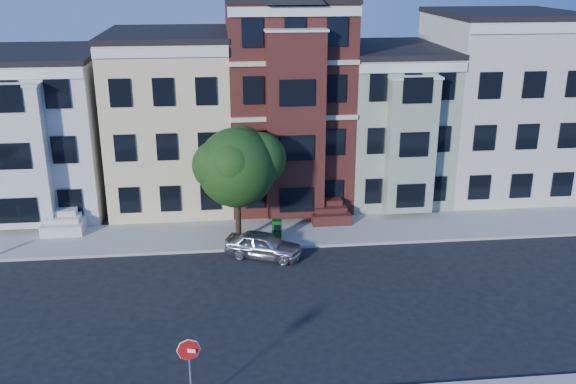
{
  "coord_description": "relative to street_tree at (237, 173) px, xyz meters",
  "views": [
    {
      "loc": [
        -4.07,
        -24.2,
        13.94
      ],
      "look_at": [
        -1.12,
        3.06,
        4.2
      ],
      "focal_mm": 40.0,
      "sensor_mm": 36.0,
      "label": 1
    }
  ],
  "objects": [
    {
      "name": "house_white",
      "position": [
        -11.69,
        7.43,
        0.59
      ],
      "size": [
        8.0,
        9.0,
        9.0
      ],
      "primitive_type": "cube",
      "color": "silver",
      "rests_on": "ground"
    },
    {
      "name": "ground",
      "position": [
        3.31,
        -7.07,
        -3.91
      ],
      "size": [
        120.0,
        120.0,
        0.0
      ],
      "primitive_type": "plane",
      "color": "black"
    },
    {
      "name": "far_sidewalk",
      "position": [
        3.31,
        0.93,
        -3.83
      ],
      "size": [
        60.0,
        4.0,
        0.15
      ],
      "primitive_type": "cube",
      "color": "#9E9B93",
      "rests_on": "ground"
    },
    {
      "name": "house_brown",
      "position": [
        3.31,
        7.43,
        2.09
      ],
      "size": [
        7.0,
        9.0,
        12.0
      ],
      "primitive_type": "cube",
      "color": "#431B16",
      "rests_on": "ground"
    },
    {
      "name": "house_cream",
      "position": [
        16.81,
        7.43,
        1.59
      ],
      "size": [
        8.0,
        9.0,
        11.0
      ],
      "primitive_type": "cube",
      "color": "beige",
      "rests_on": "ground"
    },
    {
      "name": "stop_sign",
      "position": [
        -2.03,
        -13.37,
        -2.33
      ],
      "size": [
        0.78,
        0.33,
        2.86
      ],
      "primitive_type": null,
      "rotation": [
        0.0,
        0.0,
        -0.29
      ],
      "color": "#A50F0F",
      "rests_on": "near_sidewalk"
    },
    {
      "name": "newspaper_box",
      "position": [
        2.03,
        0.01,
        -3.23
      ],
      "size": [
        0.54,
        0.5,
        1.06
      ],
      "primitive_type": "cube",
      "rotation": [
        0.0,
        0.0,
        -0.18
      ],
      "color": "#0B5415",
      "rests_on": "far_sidewalk"
    },
    {
      "name": "parked_car",
      "position": [
        1.18,
        -1.87,
        -3.25
      ],
      "size": [
        4.15,
        2.93,
        1.31
      ],
      "primitive_type": "imported",
      "rotation": [
        0.0,
        0.0,
        1.17
      ],
      "color": "#A9AAB3",
      "rests_on": "ground"
    },
    {
      "name": "house_green",
      "position": [
        9.81,
        7.43,
        0.59
      ],
      "size": [
        6.0,
        9.0,
        9.0
      ],
      "primitive_type": "cube",
      "color": "#90A086",
      "rests_on": "ground"
    },
    {
      "name": "house_yellow",
      "position": [
        -3.69,
        7.43,
        1.09
      ],
      "size": [
        7.0,
        9.0,
        10.0
      ],
      "primitive_type": "cube",
      "color": "beige",
      "rests_on": "ground"
    },
    {
      "name": "street_tree",
      "position": [
        0.0,
        0.0,
        0.0
      ],
      "size": [
        6.58,
        6.58,
        7.52
      ],
      "primitive_type": null,
      "rotation": [
        0.0,
        0.0,
        -0.02
      ],
      "color": "#254B18",
      "rests_on": "far_sidewalk"
    }
  ]
}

